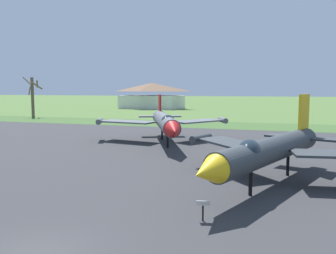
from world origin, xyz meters
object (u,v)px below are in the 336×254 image
Objects in this scene: jet_fighter_front_right at (165,122)px; visitor_building at (152,96)px; info_placard_rear_left at (203,208)px; jet_fighter_rear_left at (271,149)px.

visitor_building is (-27.15, 67.05, 1.45)m from jet_fighter_front_right.
jet_fighter_front_right is 72.35m from visitor_building.
info_placard_rear_left is 95.35m from visitor_building.
jet_fighter_rear_left reaches higher than info_placard_rear_left.
jet_fighter_rear_left is 89.76m from visitor_building.
info_placard_rear_left is (-2.47, -7.16, -1.58)m from jet_fighter_rear_left.
visitor_building reaches higher than info_placard_rear_left.
jet_fighter_rear_left is at bearing 70.95° from info_placard_rear_left.
jet_fighter_rear_left is at bearing -64.52° from visitor_building.
jet_fighter_front_right is 23.02m from info_placard_rear_left.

